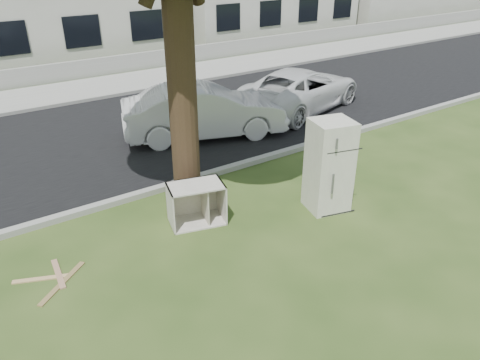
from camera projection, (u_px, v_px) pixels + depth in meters
ground at (256, 233)px, 8.50m from camera, size 120.00×120.00×0.00m
road at (127, 134)px, 12.91m from camera, size 120.00×7.00×0.01m
kerb_near at (190, 182)px, 10.30m from camera, size 120.00×0.18×0.12m
kerb_far at (86, 102)px, 15.52m from camera, size 120.00×0.18×0.12m
sidewalk at (73, 91)px, 16.58m from camera, size 120.00×2.80×0.01m
low_wall at (58, 73)px, 17.60m from camera, size 120.00×0.15×0.70m
fridge at (329, 166)px, 8.93m from camera, size 0.90×0.86×1.81m
cabinet at (196, 204)px, 8.66m from camera, size 1.13×0.86×0.79m
plank_a at (62, 283)px, 7.24m from camera, size 0.90×0.75×0.02m
plank_b at (42, 279)px, 7.33m from camera, size 0.85×0.42×0.02m
plank_c at (58, 274)px, 7.44m from camera, size 0.17×0.82×0.02m
car_center at (204, 111)px, 12.45m from camera, size 4.56×2.82×1.42m
car_right at (300, 89)px, 14.59m from camera, size 5.00×3.29×1.28m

